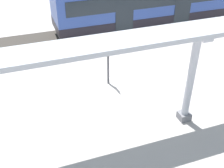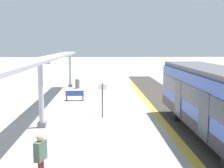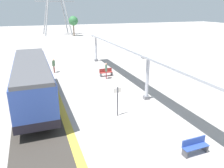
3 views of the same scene
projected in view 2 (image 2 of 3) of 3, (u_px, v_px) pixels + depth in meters
The scene contains 11 objects.
ground_plane at pixel (103, 127), 15.75m from camera, with size 176.00×176.00×0.00m, color #A9A19C.
tactile_edge_strip at pixel (166, 126), 15.90m from camera, with size 0.50×38.28×0.01m, color gold.
trackbed at pixel (198, 126), 15.97m from camera, with size 3.20×50.28×0.01m, color #38332D.
train_near_carriage at pixel (216, 103), 13.49m from camera, with size 2.65×11.58×3.48m.
canopy_pillar_nearest at pixel (70, 70), 30.33m from camera, with size 1.10×0.44×3.67m.
canopy_pillar_second at pixel (41, 95), 15.47m from camera, with size 1.10×0.44×3.67m.
canopy_beam at pixel (40, 60), 15.20m from camera, with size 1.20×30.84×0.16m, color #A8AAB2.
bench_mid_platform at pixel (75, 95), 23.07m from camera, with size 1.51×0.48×0.86m.
trash_bin at pixel (77, 84), 29.56m from camera, with size 0.48×0.48×0.97m, color slate.
platform_info_sign at pixel (102, 97), 17.64m from camera, with size 0.56×0.10×2.20m.
passenger_by_the_benches at pixel (40, 153), 9.11m from camera, with size 0.38×0.55×1.74m.
Camera 2 is at (0.10, 15.26, 4.61)m, focal length 44.79 mm.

